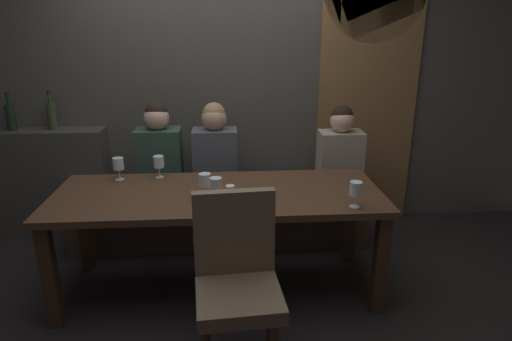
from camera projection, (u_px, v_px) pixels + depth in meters
The scene contains 18 objects.
ground at pixel (221, 287), 3.18m from camera, with size 9.00×9.00×0.00m, color black.
back_wall_tiled at pixel (218, 61), 3.86m from camera, with size 6.00×0.12×3.00m, color #4C4944.
arched_door at pixel (369, 77), 3.92m from camera, with size 0.90×0.05×2.55m.
back_counter at pixel (47, 182), 3.91m from camera, with size 1.10×0.28×0.95m, color #413E3A.
dining_table at pixel (218, 204), 2.97m from camera, with size 2.20×0.84×0.74m.
banquette_bench at pixel (221, 218), 3.77m from camera, with size 2.50×0.44×0.45m.
chair_near_side at pixel (237, 272), 2.33m from camera, with size 0.47×0.47×0.98m.
diner_redhead at pixel (159, 152), 3.56m from camera, with size 0.36×0.24×0.78m.
diner_bearded at pixel (215, 152), 3.60m from camera, with size 0.36×0.24×0.77m.
diner_far_end at pixel (340, 151), 3.67m from camera, with size 0.36×0.24×0.74m.
wine_bottle_dark_red at pixel (11, 116), 3.70m from camera, with size 0.08×0.08×0.33m.
wine_bottle_pale_label at pixel (52, 115), 3.74m from camera, with size 0.08×0.08×0.33m.
wine_glass_near_left at pixel (356, 190), 2.67m from camera, with size 0.08×0.08×0.16m.
wine_glass_center_front at pixel (118, 165), 3.14m from camera, with size 0.08×0.08×0.16m.
wine_glass_center_back at pixel (205, 181), 2.81m from camera, with size 0.08×0.08×0.16m.
wine_glass_far_left at pixel (216, 185), 2.73m from camera, with size 0.08×0.08×0.16m.
wine_glass_end_left at pixel (159, 162), 3.18m from camera, with size 0.08×0.08×0.16m.
espresso_cup at pixel (230, 191), 2.89m from camera, with size 0.12×0.12×0.06m.
Camera 1 is at (0.07, -2.76, 1.81)m, focal length 30.75 mm.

